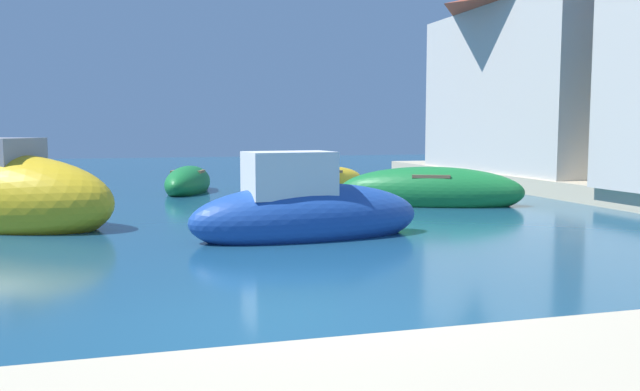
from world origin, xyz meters
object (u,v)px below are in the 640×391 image
moored_boat_0 (431,191)px  moored_boat_4 (305,212)px  moored_boat_8 (188,183)px  waterfront_building_annex (555,75)px  quayside_tree (607,90)px  moored_boat_5 (326,181)px

moored_boat_0 → moored_boat_4: (-4.50, -4.15, 0.11)m
moored_boat_0 → moored_boat_8: 7.85m
moored_boat_0 → moored_boat_4: bearing=-112.8°
moored_boat_8 → waterfront_building_annex: size_ratio=0.38×
moored_boat_0 → waterfront_building_annex: 9.16m
moored_boat_4 → quayside_tree: 12.74m
waterfront_building_annex → quayside_tree: size_ratio=2.23×
moored_boat_4 → quayside_tree: quayside_tree is taller
moored_boat_0 → moored_boat_8: bearing=161.9°
moored_boat_4 → moored_boat_5: size_ratio=1.34×
moored_boat_5 → moored_boat_0: bearing=-104.0°
moored_boat_0 → quayside_tree: (6.58, 1.55, 2.79)m
moored_boat_0 → waterfront_building_annex: (6.98, 4.77, 3.52)m
moored_boat_5 → moored_boat_8: moored_boat_8 is taller
waterfront_building_annex → quayside_tree: (-0.41, -3.22, -0.73)m
moored_boat_0 → moored_boat_4: size_ratio=1.09×
moored_boat_8 → waterfront_building_annex: (12.76, -0.55, 3.58)m
moored_boat_5 → moored_boat_4: bearing=-137.8°
moored_boat_0 → quayside_tree: 7.31m
moored_boat_8 → quayside_tree: 13.23m
waterfront_building_annex → moored_boat_0: bearing=-145.7°
moored_boat_0 → moored_boat_5: (-1.35, 5.05, -0.09)m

